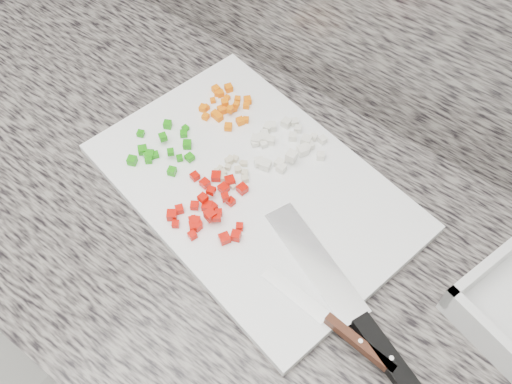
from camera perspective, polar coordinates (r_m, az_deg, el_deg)
cabinet at (r=1.27m, az=-2.04°, el=-13.41°), size 3.92×0.62×0.86m
countertop at (r=0.87m, az=-2.92°, el=-2.94°), size 3.96×0.64×0.04m
cutting_board at (r=0.87m, az=-0.25°, el=0.51°), size 0.53×0.41×0.02m
carrot_pile at (r=0.95m, az=-3.05°, el=8.59°), size 0.09×0.09×0.02m
onion_pile at (r=0.90m, az=2.77°, el=4.81°), size 0.12×0.12×0.02m
green_pepper_pile at (r=0.90m, az=-9.45°, el=4.25°), size 0.11×0.11×0.02m
red_pepper_pile at (r=0.83m, az=-4.66°, el=-1.59°), size 0.13×0.12×0.02m
garlic_pile at (r=0.87m, az=-2.35°, el=2.26°), size 0.06×0.05×0.01m
chef_knife at (r=0.76m, az=10.59°, el=-12.84°), size 0.31×0.15×0.02m
paring_knife at (r=0.75m, az=8.63°, el=-13.54°), size 0.21×0.03×0.02m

